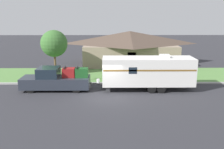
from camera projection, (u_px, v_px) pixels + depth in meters
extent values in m
plane|color=#2D2D33|center=(107.00, 96.00, 20.60)|extent=(120.00, 120.00, 0.00)
cube|color=#999993|center=(107.00, 83.00, 24.22)|extent=(80.00, 0.30, 0.14)
cube|color=#568442|center=(108.00, 75.00, 27.78)|extent=(80.00, 7.00, 0.03)
cube|color=gray|center=(129.00, 54.00, 33.92)|extent=(12.02, 7.41, 2.69)
pyramid|color=#4C3D33|center=(130.00, 37.00, 33.40)|extent=(12.98, 8.00, 1.69)
cube|color=#4C3828|center=(132.00, 61.00, 30.42)|extent=(1.00, 0.06, 2.10)
cylinder|color=black|center=(30.00, 88.00, 21.46)|extent=(0.85, 0.28, 0.85)
cylinder|color=black|center=(36.00, 83.00, 23.12)|extent=(0.85, 0.28, 0.85)
cylinder|color=black|center=(76.00, 88.00, 21.49)|extent=(0.85, 0.28, 0.85)
cylinder|color=black|center=(79.00, 83.00, 23.15)|extent=(0.85, 0.28, 0.85)
cube|color=#282D38|center=(42.00, 82.00, 22.23)|extent=(3.53, 2.07, 0.95)
cube|color=#19232D|center=(48.00, 72.00, 22.02)|extent=(1.83, 1.91, 0.85)
cube|color=#282D38|center=(76.00, 82.00, 22.25)|extent=(2.49, 2.07, 0.95)
cube|color=#333333|center=(90.00, 86.00, 22.35)|extent=(0.12, 1.87, 0.20)
cube|color=maroon|center=(69.00, 73.00, 22.04)|extent=(1.14, 0.87, 0.80)
cube|color=black|center=(65.00, 67.00, 21.92)|extent=(0.10, 0.96, 0.08)
cube|color=#194C1E|center=(81.00, 73.00, 22.05)|extent=(1.14, 0.87, 0.80)
cube|color=black|center=(77.00, 67.00, 21.93)|extent=(0.10, 0.96, 0.08)
cylinder|color=black|center=(152.00, 89.00, 21.39)|extent=(0.75, 0.22, 0.75)
cylinder|color=black|center=(148.00, 82.00, 23.39)|extent=(0.75, 0.22, 0.75)
cylinder|color=black|center=(161.00, 89.00, 21.40)|extent=(0.75, 0.22, 0.75)
cylinder|color=black|center=(157.00, 82.00, 23.40)|extent=(0.75, 0.22, 0.75)
cube|color=silver|center=(148.00, 71.00, 22.07)|extent=(8.00, 2.34, 2.38)
cube|color=brown|center=(150.00, 71.00, 20.85)|extent=(7.84, 0.01, 0.14)
cube|color=#383838|center=(98.00, 83.00, 22.30)|extent=(0.94, 0.12, 0.10)
cylinder|color=silver|center=(98.00, 81.00, 22.25)|extent=(0.28, 0.28, 0.36)
cube|color=silver|center=(165.00, 56.00, 21.76)|extent=(0.80, 0.68, 0.28)
cube|color=#19232D|center=(133.00, 71.00, 20.84)|extent=(0.70, 0.01, 0.56)
cylinder|color=brown|center=(83.00, 76.00, 25.15)|extent=(0.09, 0.09, 1.05)
cube|color=black|center=(83.00, 70.00, 25.00)|extent=(0.48, 0.20, 0.22)
cylinder|color=brown|center=(55.00, 64.00, 27.75)|extent=(0.24, 0.24, 2.38)
sphere|color=#38662D|center=(54.00, 43.00, 27.20)|extent=(2.93, 2.93, 2.93)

